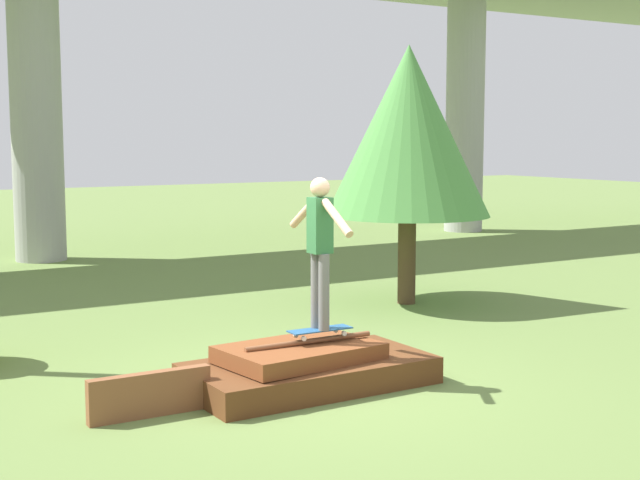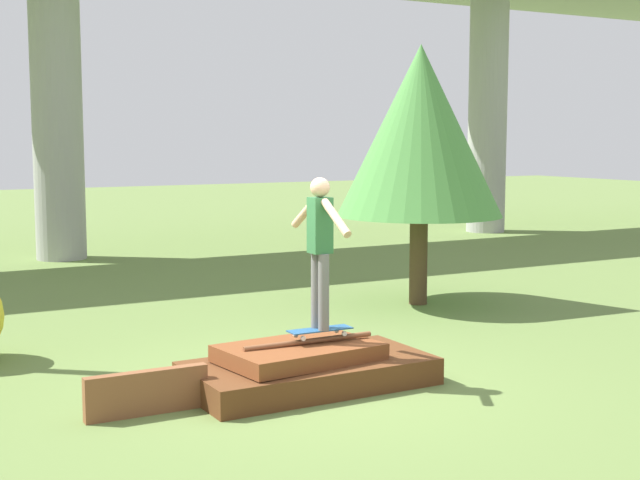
{
  "view_description": "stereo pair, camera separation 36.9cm",
  "coord_description": "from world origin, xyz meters",
  "views": [
    {
      "loc": [
        -4.8,
        -8.2,
        2.72
      ],
      "look_at": [
        0.15,
        0.02,
        1.61
      ],
      "focal_mm": 50.0,
      "sensor_mm": 36.0,
      "label": 1
    },
    {
      "loc": [
        -4.49,
        -8.38,
        2.72
      ],
      "look_at": [
        0.15,
        0.02,
        1.61
      ],
      "focal_mm": 50.0,
      "sensor_mm": 36.0,
      "label": 2
    }
  ],
  "objects": [
    {
      "name": "skater",
      "position": [
        0.15,
        0.02,
        1.59
      ],
      "size": [
        0.22,
        1.26,
        1.66
      ],
      "color": "slate",
      "rests_on": "skateboard"
    },
    {
      "name": "scrap_pile",
      "position": [
        -0.02,
        0.01,
        0.2
      ],
      "size": [
        2.68,
        1.36,
        0.53
      ],
      "color": "#5B3319",
      "rests_on": "ground_plane"
    },
    {
      "name": "tree_behind_left",
      "position": [
        3.86,
        3.43,
        2.81
      ],
      "size": [
        2.67,
        2.67,
        4.19
      ],
      "color": "#4C3823",
      "rests_on": "ground_plane"
    },
    {
      "name": "scrap_plank_loose",
      "position": [
        -1.87,
        -0.1,
        0.22
      ],
      "size": [
        1.24,
        0.13,
        0.44
      ],
      "color": "brown",
      "rests_on": "ground_plane"
    },
    {
      "name": "ground_plane",
      "position": [
        0.0,
        0.0,
        0.0
      ],
      "size": [
        80.0,
        80.0,
        0.0
      ],
      "primitive_type": "plane",
      "color": "olive"
    },
    {
      "name": "skateboard",
      "position": [
        0.15,
        0.02,
        0.61
      ],
      "size": [
        0.73,
        0.23,
        0.09
      ],
      "color": "#23517F",
      "rests_on": "scrap_pile"
    }
  ]
}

